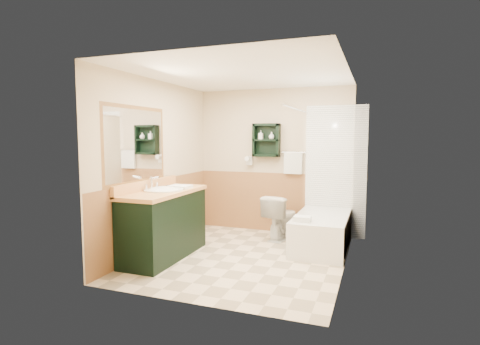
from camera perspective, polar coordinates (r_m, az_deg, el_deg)
name	(u,v)px	position (r m, az deg, el deg)	size (l,w,h in m)	color
floor	(243,257)	(5.13, 0.52, -12.75)	(3.00, 3.00, 0.00)	beige
back_wall	(274,161)	(6.34, 5.16, 1.77)	(2.60, 0.04, 2.40)	beige
left_wall	(157,165)	(5.48, -12.59, 1.10)	(0.04, 3.00, 2.40)	beige
right_wall	(348,171)	(4.62, 16.14, 0.24)	(0.04, 3.00, 2.40)	beige
ceiling	(244,73)	(4.94, 0.55, 14.96)	(2.60, 3.00, 0.04)	white
wainscot_left	(160,214)	(5.55, -12.13, -6.13)	(2.98, 2.98, 1.00)	#B07A47
wainscot_back	(273,202)	(6.39, 5.02, -4.52)	(2.58, 2.58, 1.00)	#B07A47
mirror_frame	(136,145)	(4.98, -15.60, 4.07)	(1.30, 1.30, 1.00)	brown
mirror_glass	(136,145)	(4.98, -15.55, 4.07)	(1.20, 1.20, 0.90)	white
tile_right	(349,177)	(5.38, 16.24, -0.67)	(1.50, 1.50, 2.10)	white
tile_back	(335,172)	(6.12, 14.34, 0.09)	(0.95, 0.95, 2.10)	white
tile_accent	(350,115)	(5.36, 16.38, 8.40)	(1.50, 1.50, 0.10)	#13432D
wall_shelf	(266,140)	(6.24, 4.02, 4.94)	(0.45, 0.15, 0.55)	black
hair_dryer	(250,161)	(6.37, 1.47, 1.81)	(0.10, 0.24, 0.18)	silver
towel_bar	(293,152)	(6.18, 8.14, 3.04)	(0.40, 0.06, 0.40)	white
curtain_rod	(296,109)	(5.47, 8.54, 9.55)	(0.03, 0.03, 1.60)	silver
shower_curtain	(298,167)	(5.65, 8.78, 0.78)	(1.05, 1.05, 1.70)	beige
vanity	(164,224)	(5.12, -11.48, -7.67)	(0.59, 1.42, 0.90)	black
bathtub	(322,231)	(5.62, 12.42, -8.69)	(0.73, 1.50, 0.48)	white
toilet	(281,217)	(5.97, 6.32, -6.79)	(0.39, 0.70, 0.68)	white
counter_towel	(180,187)	(5.21, -9.11, -2.16)	(0.29, 0.23, 0.04)	white
vanity_book	(164,180)	(5.35, -11.53, -1.08)	(0.16, 0.02, 0.21)	black
tub_towel	(302,219)	(5.07, 9.48, -6.97)	(0.22, 0.18, 0.07)	white
soap_bottle_a	(261,137)	(6.27, 3.20, 5.40)	(0.07, 0.15, 0.07)	white
soap_bottle_b	(272,136)	(6.21, 4.83, 5.50)	(0.09, 0.12, 0.09)	white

